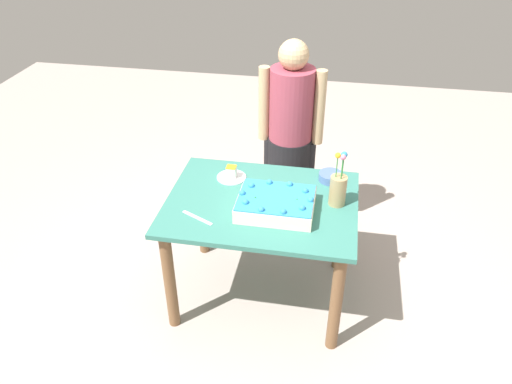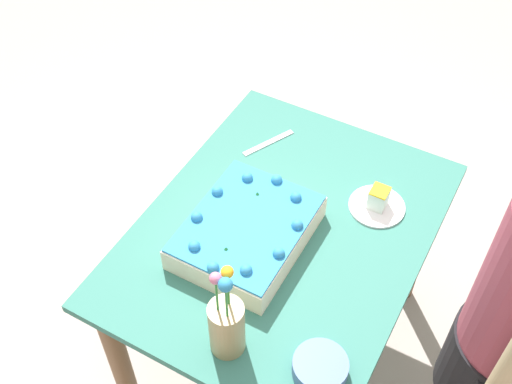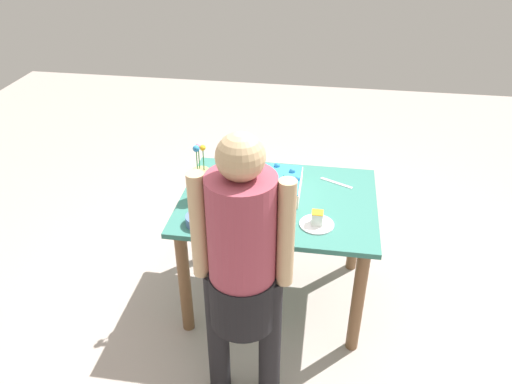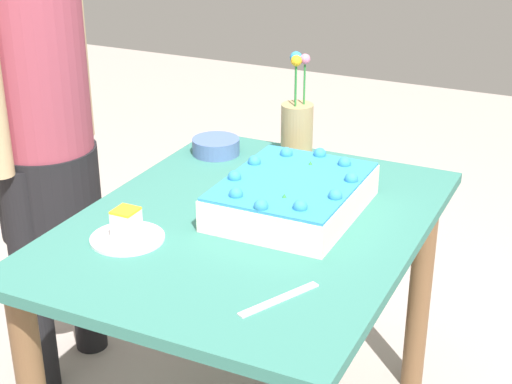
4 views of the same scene
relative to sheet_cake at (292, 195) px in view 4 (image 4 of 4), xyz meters
The scene contains 7 objects.
dining_table 0.22m from the sheet_cake, 39.79° to the right, with size 1.12×0.86×0.74m.
sheet_cake is the anchor object (origin of this frame).
serving_plate_with_slice 0.45m from the sheet_cake, 42.81° to the right, with size 0.18×0.18×0.08m.
cake_knife 0.45m from the sheet_cake, 19.67° to the left, with size 0.21×0.02×0.00m, color silver.
flower_vase 0.37m from the sheet_cake, 158.81° to the right, with size 0.10×0.10×0.34m.
fruit_bowl 0.48m from the sheet_cake, 126.93° to the right, with size 0.15×0.15×0.05m, color #4E69A1.
person_standing 0.81m from the sheet_cake, 88.71° to the right, with size 0.45×0.31×1.49m.
Camera 4 is at (1.65, 0.81, 1.64)m, focal length 55.00 mm.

